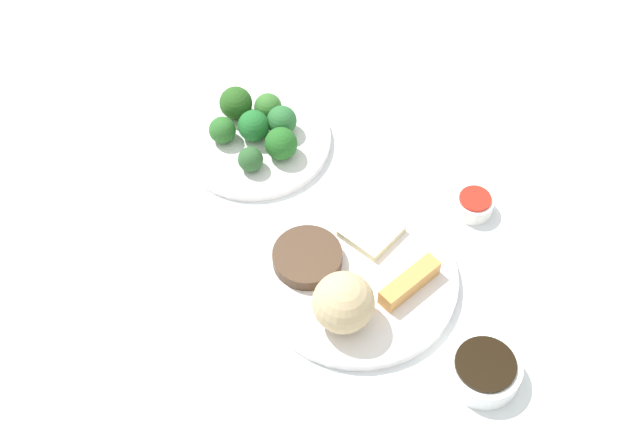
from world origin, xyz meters
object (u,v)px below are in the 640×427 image
main_plate (357,278)px  sauce_ramekin_sweet_and_sour (474,205)px  soy_sauce_bowl (483,371)px  broccoli_plate (255,140)px

main_plate → sauce_ramekin_sweet_and_sour: 0.21m
main_plate → soy_sauce_bowl: bearing=166.0°
main_plate → broccoli_plate: (0.26, -0.15, -0.00)m
main_plate → broccoli_plate: main_plate is taller
sauce_ramekin_sweet_and_sour → soy_sauce_bowl: bearing=115.1°
broccoli_plate → sauce_ramekin_sweet_and_sour: 0.36m
soy_sauce_bowl → sauce_ramekin_sweet_and_sour: bearing=-64.9°
main_plate → soy_sauce_bowl: size_ratio=2.92×
main_plate → sauce_ramekin_sweet_and_sour: sauce_ramekin_sweet_and_sour is taller
broccoli_plate → sauce_ramekin_sweet_and_sour: sauce_ramekin_sweet_and_sour is taller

